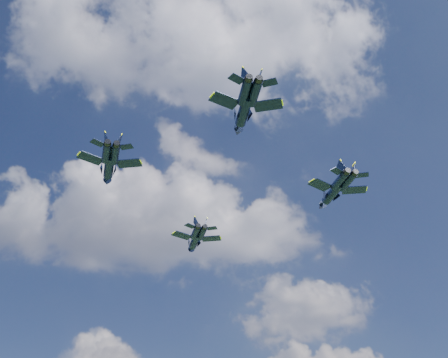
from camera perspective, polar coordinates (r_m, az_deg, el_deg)
jet_lead at (r=120.10m, az=-3.00°, el=-6.34°), size 10.44×13.99×3.29m
jet_left at (r=103.72m, az=-11.61°, el=1.13°), size 11.31×15.18×3.57m
jet_right at (r=108.36m, az=10.90°, el=-1.47°), size 11.44×15.47×3.64m
jet_slot at (r=88.26m, az=1.98°, el=6.78°), size 11.52×15.15×3.58m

